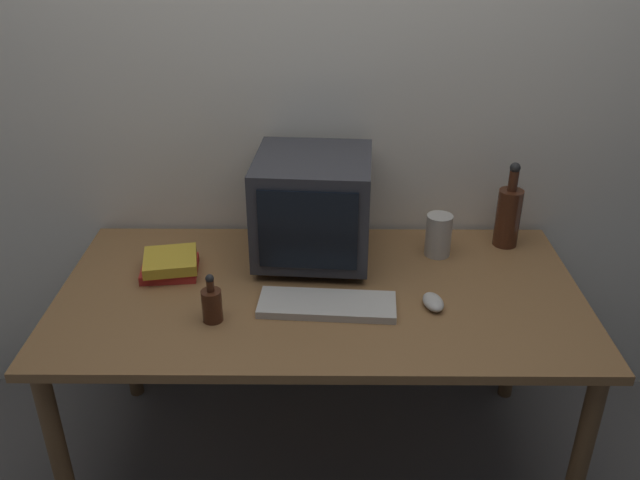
# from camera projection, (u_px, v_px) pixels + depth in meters

# --- Properties ---
(ground_plane) EXTENTS (6.00, 6.00, 0.00)m
(ground_plane) POSITION_uv_depth(u_px,v_px,m) (320.00, 459.00, 2.49)
(ground_plane) COLOR slate
(back_wall) EXTENTS (4.00, 0.08, 2.50)m
(back_wall) POSITION_uv_depth(u_px,v_px,m) (321.00, 93.00, 2.34)
(back_wall) COLOR silver
(back_wall) RESTS_ON ground
(desk) EXTENTS (1.67, 0.86, 0.75)m
(desk) POSITION_uv_depth(u_px,v_px,m) (320.00, 310.00, 2.18)
(desk) COLOR olive
(desk) RESTS_ON ground
(crt_monitor) EXTENTS (0.41, 0.41, 0.37)m
(crt_monitor) POSITION_uv_depth(u_px,v_px,m) (313.00, 207.00, 2.24)
(crt_monitor) COLOR #333338
(crt_monitor) RESTS_ON desk
(keyboard) EXTENTS (0.43, 0.18, 0.02)m
(keyboard) POSITION_uv_depth(u_px,v_px,m) (327.00, 305.00, 2.04)
(keyboard) COLOR beige
(keyboard) RESTS_ON desk
(computer_mouse) EXTENTS (0.08, 0.11, 0.04)m
(computer_mouse) POSITION_uv_depth(u_px,v_px,m) (433.00, 302.00, 2.04)
(computer_mouse) COLOR beige
(computer_mouse) RESTS_ON desk
(bottle_tall) EXTENTS (0.09, 0.09, 0.31)m
(bottle_tall) POSITION_uv_depth(u_px,v_px,m) (508.00, 215.00, 2.36)
(bottle_tall) COLOR #472314
(bottle_tall) RESTS_ON desk
(bottle_short) EXTENTS (0.06, 0.06, 0.16)m
(bottle_short) POSITION_uv_depth(u_px,v_px,m) (212.00, 304.00, 1.96)
(bottle_short) COLOR #472314
(bottle_short) RESTS_ON desk
(book_stack) EXTENTS (0.20, 0.20, 0.07)m
(book_stack) POSITION_uv_depth(u_px,v_px,m) (170.00, 265.00, 2.22)
(book_stack) COLOR red
(book_stack) RESTS_ON desk
(metal_canister) EXTENTS (0.09, 0.09, 0.15)m
(metal_canister) POSITION_uv_depth(u_px,v_px,m) (438.00, 235.00, 2.31)
(metal_canister) COLOR #B7B2A8
(metal_canister) RESTS_ON desk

